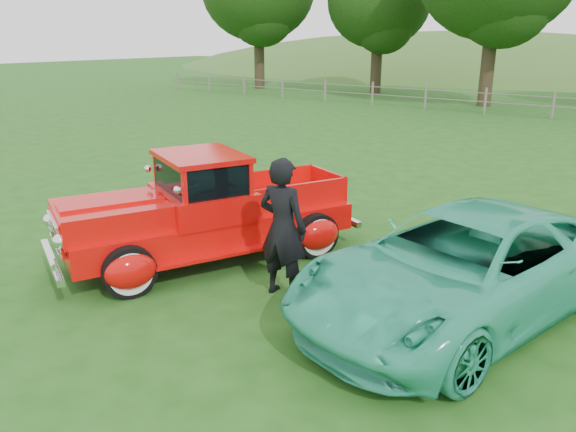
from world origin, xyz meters
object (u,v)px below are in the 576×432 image
Objects in this scene: red_pickup at (207,212)px; tree_mid_west at (379,1)px; man at (283,228)px; teal_sedan at (463,267)px.

tree_mid_west is at bearing 137.11° from red_pickup.
tree_mid_west is at bearing -69.14° from man.
tree_mid_west is 1.67× the size of teal_sedan.
red_pickup is 1.04× the size of teal_sedan.
red_pickup is 1.88m from man.
red_pickup is at bearing -16.24° from man.
teal_sedan is (4.11, 0.47, -0.09)m from red_pickup.
tree_mid_west is at bearing 134.96° from teal_sedan.
tree_mid_west reaches higher than red_pickup.
tree_mid_west is 30.60m from man.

